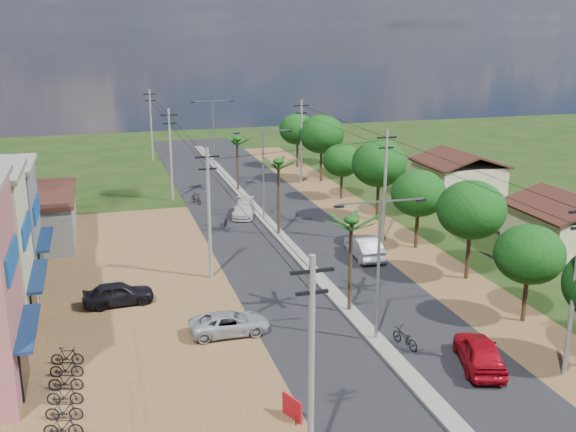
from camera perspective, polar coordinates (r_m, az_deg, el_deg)
name	(u,v)px	position (r m, az deg, el deg)	size (l,w,h in m)	color
ground	(375,341)	(37.79, 7.41, -10.44)	(160.00, 160.00, 0.00)	black
road	(296,254)	(50.79, 0.71, -3.26)	(12.00, 110.00, 0.04)	black
median	(285,242)	(53.50, -0.22, -2.18)	(1.00, 90.00, 0.18)	#605E56
dirt_lot_west	(90,314)	(42.34, -16.40, -7.97)	(18.00, 46.00, 0.04)	brown
dirt_shoulder_east	(399,245)	(53.75, 9.42, -2.40)	(5.00, 90.00, 0.03)	brown
low_shed	(8,219)	(57.29, -22.64, -0.25)	(10.40, 10.40, 3.95)	#605E56
house_east_near	(569,221)	(55.04, 22.68, -0.42)	(7.60, 7.50, 4.60)	tan
house_east_far	(459,172)	(69.97, 14.25, 3.61)	(7.60, 7.50, 4.60)	tan
tree_east_b	(529,254)	(40.66, 19.76, -3.08)	(4.00, 4.00, 5.83)	black
tree_east_c	(471,210)	(46.21, 15.26, 0.50)	(4.60, 4.60, 6.83)	black
tree_east_d	(419,193)	(52.10, 11.00, 1.89)	(4.20, 4.20, 6.13)	black
tree_east_e	(379,164)	(59.06, 7.71, 4.42)	(4.80, 4.80, 7.14)	black
tree_east_f	(342,160)	(66.41, 4.59, 4.72)	(3.80, 3.80, 5.52)	black
tree_east_g	(322,134)	(73.78, 2.85, 6.94)	(5.00, 5.00, 7.38)	black
tree_east_h	(297,129)	(81.30, 0.81, 7.36)	(4.40, 4.40, 6.52)	black
palm_median_near	(351,224)	(39.21, 5.39, -0.69)	(2.00, 2.00, 6.15)	black
palm_median_mid	(278,165)	(53.88, -0.82, 4.34)	(2.00, 2.00, 6.55)	black
palm_median_far	(237,141)	(69.30, -4.34, 6.35)	(2.00, 2.00, 5.85)	black
streetlight_near	(379,258)	(35.93, 7.68, -3.58)	(5.10, 0.18, 8.00)	gray
streetlight_mid	(263,167)	(58.84, -2.10, 4.21)	(5.10, 0.18, 8.00)	gray
streetlight_far	(213,127)	(82.97, -6.35, 7.54)	(5.10, 0.18, 8.00)	gray
utility_pole_w_a	(311,365)	(25.05, 1.98, -12.52)	(1.60, 0.24, 9.00)	#605E56
utility_pole_w_b	(209,211)	(45.08, -6.71, 0.44)	(1.60, 0.24, 9.00)	#605E56
utility_pole_w_c	(171,153)	(66.37, -9.92, 5.29)	(1.60, 0.24, 9.00)	#605E56
utility_pole_w_d	(151,123)	(87.02, -11.52, 7.68)	(1.60, 0.24, 9.00)	#605E56
utility_pole_e_a	(575,285)	(34.96, 23.12, -5.38)	(1.60, 0.24, 9.00)	#605E56
utility_pole_e_b	(385,184)	(52.94, 8.21, 2.70)	(1.60, 0.24, 9.00)	#605E56
utility_pole_e_c	(301,139)	(73.15, 1.13, 6.49)	(1.60, 0.24, 9.00)	#605E56
car_red_near	(480,353)	(35.81, 15.92, -11.08)	(1.90, 4.73, 1.61)	maroon
car_silver_mid	(364,247)	(50.21, 6.47, -2.64)	(1.73, 4.95, 1.63)	#A3A6AB
car_white_far	(244,209)	(60.79, -3.76, 0.57)	(1.87, 4.59, 1.33)	#ACADA8
car_parked_silver	(230,324)	(38.11, -4.97, -9.08)	(2.08, 4.51, 1.25)	#A3A6AB
car_parked_dark	(118,294)	(42.96, -14.17, -6.42)	(1.72, 4.27, 1.45)	black
moto_rider_east	(405,338)	(37.11, 9.86, -10.18)	(0.68, 1.96, 1.03)	black
moto_rider_west_a	(226,222)	(58.00, -5.30, -0.48)	(0.54, 1.55, 0.81)	black
moto_rider_west_b	(196,198)	(65.48, -7.80, 1.48)	(0.53, 1.88, 1.13)	black
roadside_sign	(292,408)	(30.59, 0.34, -15.95)	(0.56, 1.23, 1.07)	#A10E15
parked_scooter_row	(65,388)	(33.70, -18.34, -13.68)	(1.73, 7.35, 1.00)	black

